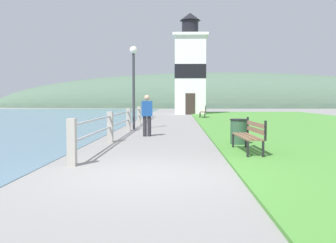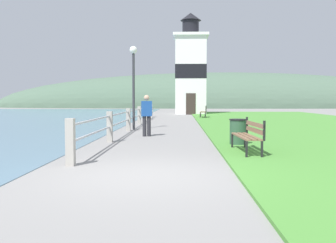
{
  "view_description": "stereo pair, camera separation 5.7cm",
  "coord_description": "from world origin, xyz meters",
  "px_view_note": "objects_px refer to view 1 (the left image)",
  "views": [
    {
      "loc": [
        0.66,
        -7.0,
        1.45
      ],
      "look_at": [
        0.07,
        12.19,
        0.3
      ],
      "focal_mm": 40.0,
      "sensor_mm": 36.0,
      "label": 1
    },
    {
      "loc": [
        0.72,
        -7.0,
        1.45
      ],
      "look_at": [
        0.07,
        12.19,
        0.3
      ],
      "focal_mm": 40.0,
      "sensor_mm": 36.0,
      "label": 2
    }
  ],
  "objects_px": {
    "park_bench_near": "(250,134)",
    "lighthouse": "(190,70)",
    "lamp_post": "(134,72)",
    "trash_bin": "(239,132)",
    "park_bench_midway": "(204,111)",
    "person_strolling": "(147,114)"
  },
  "relations": [
    {
      "from": "park_bench_midway",
      "to": "person_strolling",
      "type": "bearing_deg",
      "value": 82.32
    },
    {
      "from": "park_bench_near",
      "to": "trash_bin",
      "type": "height_order",
      "value": "park_bench_near"
    },
    {
      "from": "park_bench_midway",
      "to": "trash_bin",
      "type": "distance_m",
      "value": 17.08
    },
    {
      "from": "lighthouse",
      "to": "trash_bin",
      "type": "height_order",
      "value": "lighthouse"
    },
    {
      "from": "person_strolling",
      "to": "lighthouse",
      "type": "bearing_deg",
      "value": -20.51
    },
    {
      "from": "trash_bin",
      "to": "lamp_post",
      "type": "distance_m",
      "value": 7.74
    },
    {
      "from": "park_bench_near",
      "to": "lighthouse",
      "type": "height_order",
      "value": "lighthouse"
    },
    {
      "from": "lighthouse",
      "to": "person_strolling",
      "type": "distance_m",
      "value": 22.23
    },
    {
      "from": "person_strolling",
      "to": "park_bench_near",
      "type": "bearing_deg",
      "value": -160.35
    },
    {
      "from": "park_bench_near",
      "to": "lamp_post",
      "type": "xyz_separation_m",
      "value": [
        -4.06,
        7.91,
        2.2
      ]
    },
    {
      "from": "lighthouse",
      "to": "lamp_post",
      "type": "relative_size",
      "value": 2.45
    },
    {
      "from": "park_bench_near",
      "to": "person_strolling",
      "type": "xyz_separation_m",
      "value": [
        -3.14,
        4.61,
        0.34
      ]
    },
    {
      "from": "lighthouse",
      "to": "trash_bin",
      "type": "distance_m",
      "value": 25.07
    },
    {
      "from": "lighthouse",
      "to": "person_strolling",
      "type": "height_order",
      "value": "lighthouse"
    },
    {
      "from": "park_bench_midway",
      "to": "lighthouse",
      "type": "bearing_deg",
      "value": -78.9
    },
    {
      "from": "person_strolling",
      "to": "trash_bin",
      "type": "distance_m",
      "value": 4.27
    },
    {
      "from": "park_bench_midway",
      "to": "park_bench_near",
      "type": "bearing_deg",
      "value": 94.79
    },
    {
      "from": "trash_bin",
      "to": "person_strolling",
      "type": "bearing_deg",
      "value": 136.89
    },
    {
      "from": "lighthouse",
      "to": "trash_bin",
      "type": "relative_size",
      "value": 11.55
    },
    {
      "from": "park_bench_near",
      "to": "lighthouse",
      "type": "distance_m",
      "value": 26.74
    },
    {
      "from": "park_bench_near",
      "to": "trash_bin",
      "type": "bearing_deg",
      "value": -91.58
    },
    {
      "from": "park_bench_near",
      "to": "person_strolling",
      "type": "relative_size",
      "value": 1.18
    }
  ]
}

